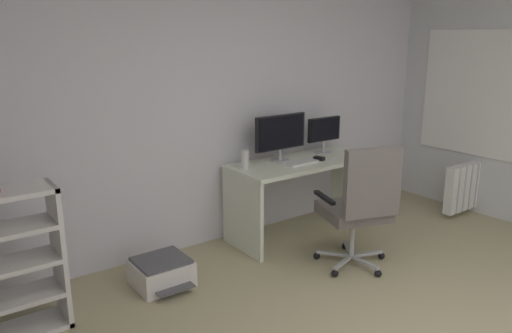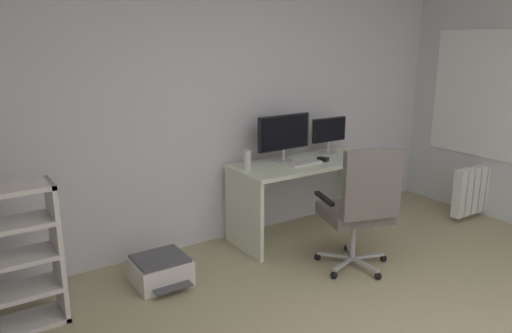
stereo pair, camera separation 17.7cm
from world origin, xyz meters
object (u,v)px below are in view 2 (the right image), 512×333
object	(u,v)px
monitor_main	(284,134)
office_chair	(361,205)
desktop_speaker	(247,160)
radiator	(479,188)
keyboard	(304,163)
computer_mouse	(323,159)
monitor_secondary	(329,132)
printer	(161,270)
desk	(305,181)

from	to	relation	value
monitor_main	office_chair	bearing A→B (deg)	-87.45
desktop_speaker	radiator	bearing A→B (deg)	-16.07
keyboard	radiator	size ratio (longest dim) A/B	0.44
monitor_main	keyboard	distance (m)	0.33
computer_mouse	radiator	size ratio (longest dim) A/B	0.13
monitor_secondary	office_chair	bearing A→B (deg)	-117.80
printer	radiator	bearing A→B (deg)	-8.22
office_chair	radiator	xyz separation A→B (m)	(2.00, 0.22, -0.27)
monitor_secondary	radiator	size ratio (longest dim) A/B	0.52
monitor_secondary	monitor_main	bearing A→B (deg)	-179.99
desk	monitor_main	bearing A→B (deg)	145.75
desktop_speaker	office_chair	world-z (taller)	office_chair
monitor_main	desktop_speaker	size ratio (longest dim) A/B	3.37
office_chair	desk	bearing A→B (deg)	81.28
desk	computer_mouse	xyz separation A→B (m)	(0.14, -0.08, 0.22)
keyboard	printer	distance (m)	1.63
monitor_secondary	printer	distance (m)	2.16
monitor_main	office_chair	size ratio (longest dim) A/B	0.53
desktop_speaker	printer	size ratio (longest dim) A/B	0.36
printer	desktop_speaker	bearing A→B (deg)	12.93
desk	office_chair	xyz separation A→B (m)	(-0.13, -0.87, 0.04)
computer_mouse	radiator	distance (m)	1.88
desk	desktop_speaker	size ratio (longest dim) A/B	8.51
monitor_main	office_chair	xyz separation A→B (m)	(0.04, -0.99, -0.42)
monitor_main	monitor_secondary	world-z (taller)	monitor_main
keyboard	printer	size ratio (longest dim) A/B	0.72
office_chair	printer	distance (m)	1.68
radiator	office_chair	bearing A→B (deg)	-173.62
monitor_main	keyboard	size ratio (longest dim) A/B	1.69
printer	radiator	size ratio (longest dim) A/B	0.61
monitor_main	keyboard	world-z (taller)	monitor_main
radiator	printer	bearing A→B (deg)	171.78
monitor_secondary	computer_mouse	world-z (taller)	monitor_secondary
monitor_secondary	printer	world-z (taller)	monitor_secondary
office_chair	monitor_main	bearing A→B (deg)	92.55
monitor_secondary	desktop_speaker	distance (m)	1.02
monitor_secondary	printer	size ratio (longest dim) A/B	0.85
office_chair	computer_mouse	bearing A→B (deg)	70.92
desktop_speaker	radiator	xyz separation A→B (m)	(2.49, -0.72, -0.51)
desktop_speaker	printer	world-z (taller)	desktop_speaker
monitor_secondary	radiator	xyz separation A→B (m)	(1.48, -0.77, -0.65)
computer_mouse	printer	distance (m)	1.84
monitor_secondary	office_chair	distance (m)	1.18
desk	desktop_speaker	xyz separation A→B (m)	(-0.62, 0.07, 0.28)
desktop_speaker	monitor_main	bearing A→B (deg)	6.11
keyboard	desktop_speaker	distance (m)	0.56
computer_mouse	printer	xyz separation A→B (m)	(-1.72, -0.06, -0.65)
desktop_speaker	printer	distance (m)	1.22
monitor_secondary	office_chair	size ratio (longest dim) A/B	0.37
computer_mouse	desktop_speaker	bearing A→B (deg)	151.72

